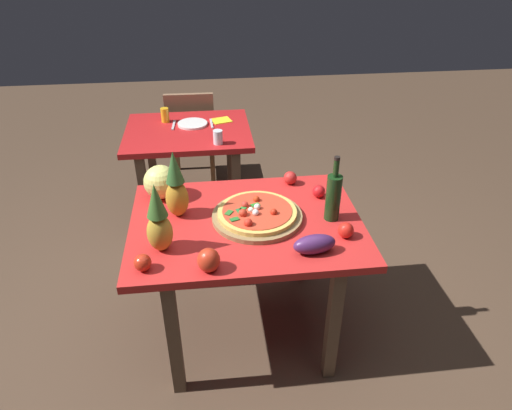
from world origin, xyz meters
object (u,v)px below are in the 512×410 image
Objects in this scene: pineapple_right at (158,221)px; bell_pepper at (209,260)px; pizza_board at (257,216)px; knife_utensil at (211,123)px; eggplant at (314,244)px; display_table at (246,236)px; napkin_folded at (221,120)px; tomato_by_bottle at (319,191)px; fork_utensil at (174,125)px; background_table at (189,145)px; melon at (161,182)px; tomato_at_corner at (290,178)px; dinner_plate at (193,124)px; tomato_beside_pepper at (346,230)px; drinking_glass_juice at (165,115)px; drinking_glass_water at (218,137)px; dining_chair at (192,131)px; pineapple_left at (176,188)px; pizza at (257,212)px; wine_bottle at (333,196)px; tomato_near_board at (143,263)px.

bell_pepper is (0.21, -0.17, -0.10)m from pineapple_right.
knife_utensil is at bearing 98.05° from pizza_board.
eggplant is 1.11× the size of knife_utensil.
display_table is 1.38m from napkin_folded.
tomato_by_bottle is 1.41m from fork_utensil.
eggplant is at bearing -105.69° from tomato_by_bottle.
background_table is 1.28m from tomato_by_bottle.
melon is at bearing -87.99° from fork_utensil.
tomato_at_corner reaches higher than dinner_plate.
pineapple_right is 0.29m from bell_pepper.
dinner_plate is (-0.73, 1.52, -0.03)m from tomato_beside_pepper.
drinking_glass_juice is 0.58m from drinking_glass_water.
drinking_glass_water is (0.21, -0.27, 0.17)m from background_table.
tomato_beside_pepper is (0.46, -0.20, 0.13)m from display_table.
dining_chair is 11.08× the size of tomato_beside_pepper.
tomato_beside_pepper is (0.80, -0.29, -0.12)m from pineapple_left.
pizza is 1.83× the size of dinner_plate.
dining_chair is at bearing 111.51° from tomato_at_corner.
drinking_glass_water is at bearing 123.47° from tomato_by_bottle.
wine_bottle is at bearing -61.95° from drinking_glass_water.
knife_utensil is at bearing 26.56° from background_table.
pizza is at bearing -84.58° from knife_utensil.
pizza is 0.45m from bell_pepper.
knife_utensil reaches higher than background_table.
tomato_beside_pepper is 0.81× the size of drinking_glass_water.
bell_pepper is at bearing -70.13° from melon.
display_table is at bearing 24.60° from pineapple_right.
pizza is 2.87× the size of napkin_folded.
melon reaches higher than fork_utensil.
drinking_glass_water is (0.25, 0.87, -0.11)m from pineapple_left.
wine_bottle is 3.14× the size of bell_pepper.
background_table is 4.91× the size of melon.
pineapple_right reaches higher than tomato_beside_pepper.
display_table is 1.37× the size of dining_chair.
pizza_board is at bearing -11.81° from pineapple_left.
pineapple_left is at bearing -93.37° from dinner_plate.
drinking_glass_water reaches higher than tomato_at_corner.
napkin_folded is (-0.11, 1.37, -0.04)m from pizza.
tomato_at_corner is (0.59, -0.88, 0.16)m from background_table.
pizza is at bearing -154.09° from tomato_by_bottle.
pineapple_left reaches higher than napkin_folded.
eggplant is 0.50m from tomato_by_bottle.
background_table is 1.63m from tomato_beside_pepper.
bell_pepper is 1.33m from drinking_glass_water.
melon is 1.04m from fork_utensil.
knife_utensil is (0.17, -0.51, 0.27)m from dining_chair.
tomato_beside_pepper is at bearing -64.47° from dinner_plate.
pineapple_left is 0.46m from tomato_near_board.
tomato_near_board is at bearing -96.47° from background_table.
dining_chair is 2.48× the size of pineapple_right.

